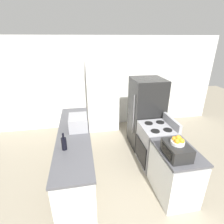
% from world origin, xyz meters
% --- Properties ---
extents(wall_back, '(7.00, 0.06, 2.60)m').
position_xyz_m(wall_back, '(0.00, 3.43, 1.30)').
color(wall_back, silver).
rests_on(wall_back, ground_plane).
extents(counter_left, '(0.60, 2.57, 0.89)m').
position_xyz_m(counter_left, '(-0.82, 1.38, 0.43)').
color(counter_left, silver).
rests_on(counter_left, ground_plane).
extents(counter_right, '(0.60, 0.87, 0.89)m').
position_xyz_m(counter_right, '(0.82, 0.53, 0.43)').
color(counter_right, silver).
rests_on(counter_right, ground_plane).
extents(pantry_cabinet, '(0.87, 0.50, 1.97)m').
position_xyz_m(pantry_cabinet, '(-0.04, 3.14, 0.99)').
color(pantry_cabinet, white).
rests_on(pantry_cabinet, ground_plane).
extents(stove, '(0.66, 0.71, 1.05)m').
position_xyz_m(stove, '(0.84, 1.34, 0.45)').
color(stove, '#9E9EA3').
rests_on(stove, ground_plane).
extents(refrigerator, '(0.74, 0.75, 1.69)m').
position_xyz_m(refrigerator, '(0.88, 2.11, 0.85)').
color(refrigerator, black).
rests_on(refrigerator, ground_plane).
extents(microwave, '(0.36, 0.44, 0.26)m').
position_xyz_m(microwave, '(-0.72, 1.55, 1.02)').
color(microwave, '#939399').
rests_on(microwave, counter_left).
extents(wine_bottle, '(0.08, 0.08, 0.29)m').
position_xyz_m(wine_bottle, '(-0.95, 0.89, 1.00)').
color(wine_bottle, black).
rests_on(wine_bottle, counter_left).
extents(toaster_oven, '(0.33, 0.44, 0.21)m').
position_xyz_m(toaster_oven, '(0.71, 0.41, 0.99)').
color(toaster_oven, black).
rests_on(toaster_oven, counter_right).
extents(fruit_bowl, '(0.20, 0.20, 0.14)m').
position_xyz_m(fruit_bowl, '(0.71, 0.41, 1.15)').
color(fruit_bowl, silver).
rests_on(fruit_bowl, toaster_oven).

